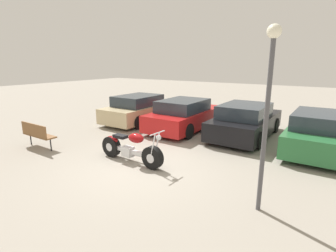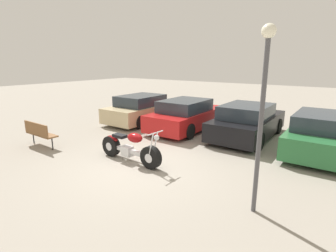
{
  "view_description": "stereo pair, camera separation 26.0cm",
  "coord_description": "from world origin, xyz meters",
  "views": [
    {
      "loc": [
        4.52,
        -5.39,
        2.94
      ],
      "look_at": [
        -0.14,
        1.65,
        0.85
      ],
      "focal_mm": 28.0,
      "sensor_mm": 36.0,
      "label": 1
    },
    {
      "loc": [
        4.73,
        -5.24,
        2.94
      ],
      "look_at": [
        -0.14,
        1.65,
        0.85
      ],
      "focal_mm": 28.0,
      "sensor_mm": 36.0,
      "label": 2
    }
  ],
  "objects": [
    {
      "name": "ground_plane",
      "position": [
        0.0,
        0.0,
        0.0
      ],
      "size": [
        60.0,
        60.0,
        0.0
      ],
      "primitive_type": "plane",
      "color": "gray"
    },
    {
      "name": "parked_car_red",
      "position": [
        -1.1,
        4.45,
        0.63
      ],
      "size": [
        1.92,
        4.2,
        1.34
      ],
      "color": "red",
      "rests_on": "ground_plane"
    },
    {
      "name": "parked_car_champagne",
      "position": [
        -3.7,
        4.54,
        0.63
      ],
      "size": [
        1.92,
        4.2,
        1.34
      ],
      "color": "#C6B284",
      "rests_on": "ground_plane"
    },
    {
      "name": "lamp_post",
      "position": [
        3.41,
        -0.38,
        2.35
      ],
      "size": [
        0.25,
        0.25,
        3.57
      ],
      "color": "#4C4C51",
      "rests_on": "ground_plane"
    },
    {
      "name": "park_bench",
      "position": [
        -4.02,
        -0.65,
        0.54
      ],
      "size": [
        1.46,
        0.42,
        0.89
      ],
      "color": "brown",
      "rests_on": "ground_plane"
    },
    {
      "name": "motorcycle",
      "position": [
        -0.5,
        0.16,
        0.43
      ],
      "size": [
        2.34,
        0.62,
        1.09
      ],
      "color": "black",
      "rests_on": "ground_plane"
    },
    {
      "name": "parked_car_black",
      "position": [
        1.5,
        4.72,
        0.63
      ],
      "size": [
        1.92,
        4.2,
        1.34
      ],
      "color": "black",
      "rests_on": "ground_plane"
    },
    {
      "name": "parked_car_green",
      "position": [
        4.1,
        4.42,
        0.63
      ],
      "size": [
        1.92,
        4.2,
        1.34
      ],
      "color": "#286B38",
      "rests_on": "ground_plane"
    }
  ]
}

